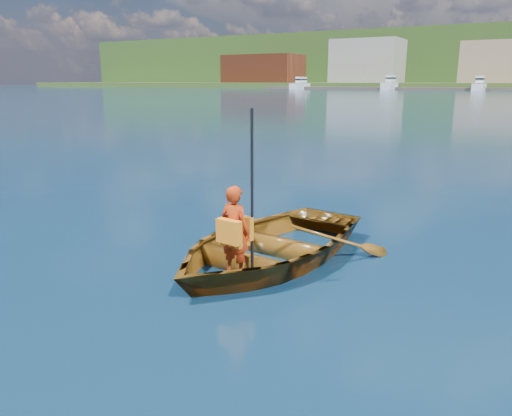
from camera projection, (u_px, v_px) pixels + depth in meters
The scene contains 4 objects.
ground at pixel (298, 265), 6.94m from camera, with size 600.00×600.00×0.00m.
rowboat at pixel (267, 244), 7.07m from camera, with size 3.12×4.03×0.77m.
child_paddler at pixel (235, 231), 6.17m from camera, with size 0.45×0.37×2.07m.
waterfront_buildings at pixel (506, 63), 148.20m from camera, with size 202.00×16.00×14.00m.
Camera 1 is at (2.69, -5.98, 2.48)m, focal length 35.00 mm.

